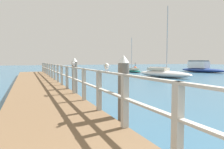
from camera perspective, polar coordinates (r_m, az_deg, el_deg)
The scene contains 10 objects.
pier_deck at distance 13.14m, azimuth -20.56°, elevation -3.23°, with size 2.62×26.67×0.43m, color brown.
pier_railing at distance 13.17m, azimuth -15.30°, elevation 0.83°, with size 0.12×25.19×1.12m.
dock_piling_near at distance 5.03m, azimuth 3.30°, elevation -5.50°, with size 0.29×0.29×1.96m.
dock_piling_far at distance 10.15m, azimuth -10.63°, elevation -0.72°, with size 0.29×0.29×1.96m.
seagull_foreground at distance 4.95m, azimuth -1.49°, elevation 2.41°, with size 0.26×0.45×0.21m.
seagull_background at distance 8.55m, azimuth -10.91°, elevation 3.03°, with size 0.18×0.48×0.21m.
boat_1 at distance 30.94m, azimuth 5.89°, elevation 1.18°, with size 1.80×4.42×5.33m.
boat_2 at distance 33.72m, azimuth 24.18°, elevation 1.64°, with size 3.25×7.67×1.82m.
boat_4 at distance 22.24m, azimuth 14.53°, elevation 0.34°, with size 3.73×6.64×7.50m.
channel_buoy at distance 37.24m, azimuth 6.65°, elevation 1.79°, with size 0.70×0.70×1.40m.
Camera 1 is at (-0.62, 0.31, 1.82)m, focal length 31.93 mm.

